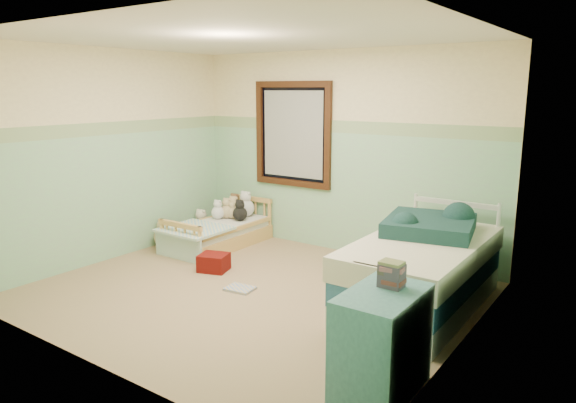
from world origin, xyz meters
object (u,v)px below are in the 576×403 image
Objects in this scene: twin_bed_frame at (420,296)px; dresser at (381,342)px; plush_floor_tan at (164,237)px; red_pillow at (214,262)px; plush_floor_cream at (201,226)px; floor_book at (240,289)px; toddler_bed_frame at (219,239)px.

dresser reaches higher than twin_bed_frame.
red_pillow is (1.19, -0.32, -0.03)m from plush_floor_tan.
floor_book is (1.83, -1.31, -0.11)m from plush_floor_cream.
toddler_bed_frame is at bearing 149.22° from dresser.
red_pillow reaches higher than toddler_bed_frame.
twin_bed_frame is at bearing 8.91° from red_pillow.
floor_book is (1.26, -1.06, -0.08)m from toddler_bed_frame.
floor_book is at bearing -24.45° from red_pillow.
toddler_bed_frame is at bearing 171.90° from twin_bed_frame.
twin_bed_frame is at bearing -10.80° from plush_floor_cream.
dresser is 2.20m from floor_book.
twin_bed_frame is 1.80m from floor_book.
floor_book is at bearing 156.34° from dresser.
plush_floor_cream is at bearing 169.20° from twin_bed_frame.
plush_floor_tan is 0.35× the size of dresser.
red_pillow is (1.20, -1.03, -0.03)m from plush_floor_cream.
twin_bed_frame is (3.50, -0.67, -0.01)m from plush_floor_cream.
plush_floor_cream reaches higher than twin_bed_frame.
red_pillow is at bearing 148.19° from floor_book.
plush_floor_tan is (-0.56, -0.46, 0.03)m from toddler_bed_frame.
toddler_bed_frame is 1.00m from red_pillow.
dresser is 2.29× the size of red_pillow.
plush_floor_tan reaches higher than plush_floor_cream.
plush_floor_cream reaches higher than toddler_bed_frame.
floor_book is (0.63, -0.29, -0.08)m from red_pillow.
plush_floor_tan is 0.13× the size of twin_bed_frame.
dresser is at bearing -78.21° from twin_bed_frame.
plush_floor_cream is at bearing 90.66° from plush_floor_tan.
twin_bed_frame is (3.49, 0.04, -0.02)m from plush_floor_tan.
toddler_bed_frame is 1.99× the size of dresser.
dresser is at bearing -21.19° from plush_floor_tan.
plush_floor_cream is at bearing 139.32° from red_pillow.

